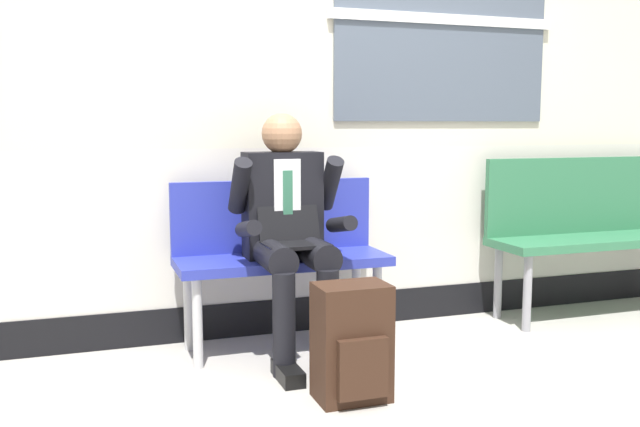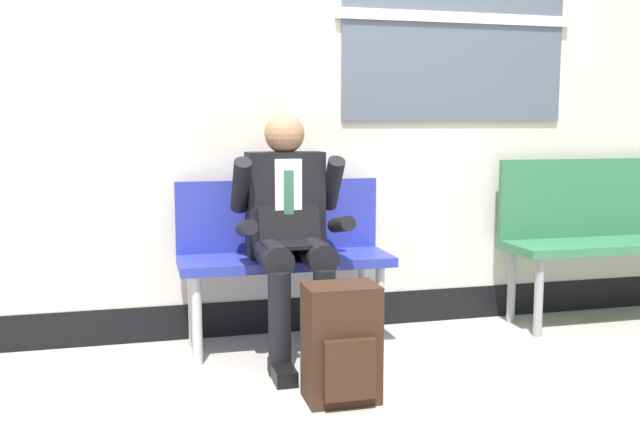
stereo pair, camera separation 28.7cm
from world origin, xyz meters
The scene contains 6 objects.
ground_plane centered at (0.00, 0.00, 0.00)m, with size 18.00×18.00×0.00m, color #9E9991.
station_wall centered at (0.01, 0.71, 1.31)m, with size 6.18×0.16×2.64m.
bench_with_person centered at (-0.28, 0.43, 0.54)m, with size 1.12×0.42×0.89m.
bench_empty centered at (1.77, 0.44, 0.58)m, with size 1.40×0.42×0.99m.
person_seated centered at (-0.28, 0.24, 0.67)m, with size 0.57×0.70×1.25m.
backpack centered at (-0.19, -0.41, 0.25)m, with size 0.31×0.26×0.51m.
Camera 1 is at (-1.28, -3.14, 1.19)m, focal length 39.27 mm.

